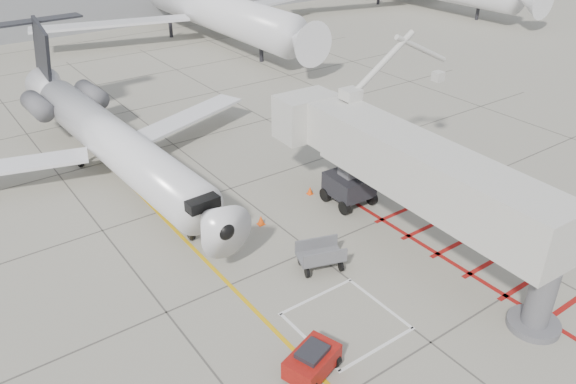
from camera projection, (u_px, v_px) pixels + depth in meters
ground_plane at (364, 291)px, 25.75m from camera, size 260.00×260.00×0.00m
regional_jet at (126, 130)px, 32.28m from camera, size 24.70×30.53×7.74m
jet_bridge at (431, 187)px, 26.59m from camera, size 9.74×19.28×7.57m
pushback_tug at (312, 361)px, 21.23m from camera, size 2.47×1.95×1.26m
baggage_cart at (321, 256)px, 27.00m from camera, size 2.51×2.00×1.38m
ground_power_unit at (501, 201)px, 31.26m from camera, size 2.13×1.28×1.66m
cone_nose at (261, 220)px, 30.59m from camera, size 0.39×0.39×0.55m
cone_side at (310, 190)px, 33.54m from camera, size 0.36×0.36×0.50m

